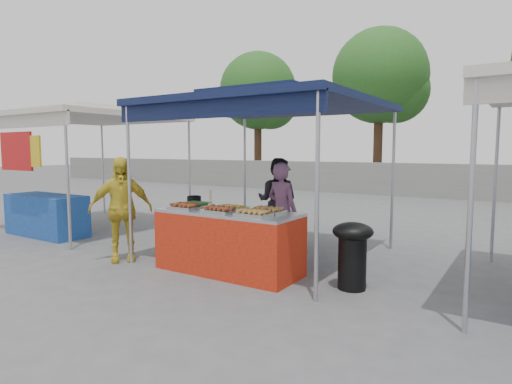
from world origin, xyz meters
The scene contains 22 objects.
ground_plane centered at (0.00, 0.00, 0.00)m, with size 80.00×80.00×0.00m, color #525255.
back_wall centered at (0.00, 11.00, 0.60)m, with size 40.00×0.25×1.20m, color slate.
main_canopy centered at (0.00, 0.97, 2.37)m, with size 3.20×3.20×2.57m.
neighbor_stall_left centered at (-4.50, 0.57, 1.60)m, with size 3.20×3.20×2.57m.
tree_0 centered at (-7.64, 12.89, 4.32)m, with size 3.70×3.68×6.32m.
tree_1 centered at (-1.73, 12.71, 4.46)m, with size 3.80×3.79×6.52m.
vendor_table centered at (0.00, -0.10, 0.43)m, with size 2.00×0.80×0.85m.
food_tray_fl centered at (-0.58, -0.33, 0.88)m, with size 0.42×0.30×0.07m.
food_tray_fm centered at (0.04, -0.34, 0.88)m, with size 0.42×0.30×0.07m.
food_tray_fr centered at (0.57, -0.34, 0.88)m, with size 0.42×0.30×0.07m.
food_tray_bl centered at (-0.60, -0.05, 0.88)m, with size 0.42×0.30×0.07m.
food_tray_bm centered at (-0.01, 0.00, 0.88)m, with size 0.42×0.30×0.07m.
food_tray_br centered at (0.59, -0.03, 0.88)m, with size 0.42×0.30×0.07m.
cooking_pot centered at (-0.88, 0.21, 0.91)m, with size 0.21×0.21×0.12m, color black.
skewer_cup centered at (-0.21, -0.22, 0.90)m, with size 0.08×0.08×0.10m, color #ACACB3.
wok_burner centered at (1.68, 0.13, 0.49)m, with size 0.49×0.49×0.82m.
crate_left centered at (-0.29, 0.48, 0.16)m, with size 0.54×0.38×0.32m, color navy.
crate_right centered at (0.38, 0.44, 0.16)m, with size 0.54×0.38×0.33m, color navy.
crate_stacked centered at (0.38, 0.44, 0.48)m, with size 0.50×0.35×0.30m, color navy.
vendor_woman centered at (0.28, 0.91, 0.74)m, with size 0.54×0.36×1.49m, color #7E5073.
helper_man centered at (-0.35, 1.84, 0.77)m, with size 0.75×0.58×1.53m, color black.
customer_person centered at (-1.72, -0.49, 0.79)m, with size 0.92×0.38×1.57m, color gold.
Camera 1 is at (3.44, -4.73, 1.68)m, focal length 30.00 mm.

